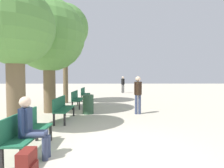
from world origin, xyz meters
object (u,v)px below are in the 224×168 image
at_px(tree_row_2, 65,28).
at_px(pedestrian_mid, 138,93).
at_px(bench_row_2, 77,98).
at_px(backpack, 27,165).
at_px(pedestrian_near, 123,83).
at_px(trash_bin, 88,104).
at_px(bench_row_0, 26,129).
at_px(person_seated, 31,126).
at_px(tree_row_0, 15,28).
at_px(bench_row_3, 85,93).
at_px(bench_row_1, 62,107).
at_px(tree_row_1, 49,36).

distance_m(tree_row_2, pedestrian_mid, 6.71).
height_order(bench_row_2, backpack, bench_row_2).
bearing_deg(pedestrian_near, trash_bin, -102.77).
bearing_deg(pedestrian_mid, bench_row_0, -127.58).
bearing_deg(pedestrian_mid, person_seated, -123.76).
bearing_deg(person_seated, tree_row_0, 125.06).
bearing_deg(bench_row_3, bench_row_1, -90.00).
distance_m(tree_row_0, pedestrian_mid, 5.38).
distance_m(person_seated, pedestrian_near, 15.22).
height_order(bench_row_0, pedestrian_mid, pedestrian_mid).
xyz_separation_m(tree_row_1, person_seated, (1.29, -4.84, -2.96)).
xyz_separation_m(person_seated, backpack, (0.26, -0.75, -0.45)).
xyz_separation_m(backpack, trash_bin, (0.35, 5.21, 0.20)).
relative_size(tree_row_2, backpack, 12.95).
bearing_deg(bench_row_0, tree_row_2, 97.91).
relative_size(bench_row_2, backpack, 3.23).
bearing_deg(backpack, pedestrian_mid, 62.57).
relative_size(tree_row_1, tree_row_2, 0.84).
xyz_separation_m(bench_row_2, bench_row_3, (0.00, 2.94, 0.00)).
bearing_deg(bench_row_2, tree_row_0, -103.75).
bearing_deg(tree_row_0, pedestrian_near, 71.89).
xyz_separation_m(bench_row_1, pedestrian_near, (3.22, 11.71, 0.48)).
xyz_separation_m(tree_row_0, pedestrian_near, (4.28, 13.08, -2.19)).
xyz_separation_m(bench_row_1, person_seated, (0.24, -3.21, 0.16)).
height_order(tree_row_1, pedestrian_near, tree_row_1).
xyz_separation_m(bench_row_0, tree_row_2, (-1.06, 7.60, 4.33)).
relative_size(tree_row_1, person_seated, 4.15).
height_order(bench_row_0, bench_row_1, same).
height_order(bench_row_2, person_seated, person_seated).
distance_m(bench_row_3, tree_row_1, 5.39).
distance_m(bench_row_1, tree_row_0, 3.18).
height_order(tree_row_1, pedestrian_mid, tree_row_1).
xyz_separation_m(tree_row_0, tree_row_2, (0.00, 6.03, 1.67)).
height_order(bench_row_2, pedestrian_near, pedestrian_near).
height_order(bench_row_0, bench_row_2, same).
relative_size(person_seated, backpack, 2.64).
bearing_deg(backpack, bench_row_1, 97.19).
bearing_deg(tree_row_0, person_seated, -54.94).
distance_m(bench_row_0, tree_row_2, 8.82).
xyz_separation_m(bench_row_1, trash_bin, (0.85, 1.25, -0.10)).
height_order(bench_row_1, bench_row_3, same).
bearing_deg(trash_bin, tree_row_2, 119.23).
bearing_deg(backpack, tree_row_1, 105.57).
bearing_deg(bench_row_1, bench_row_0, -90.00).
relative_size(tree_row_0, tree_row_1, 0.83).
distance_m(bench_row_2, tree_row_2, 4.78).
distance_m(bench_row_3, backpack, 9.87).
height_order(tree_row_2, person_seated, tree_row_2).
bearing_deg(trash_bin, bench_row_0, -101.48).
height_order(bench_row_1, pedestrian_near, pedestrian_near).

